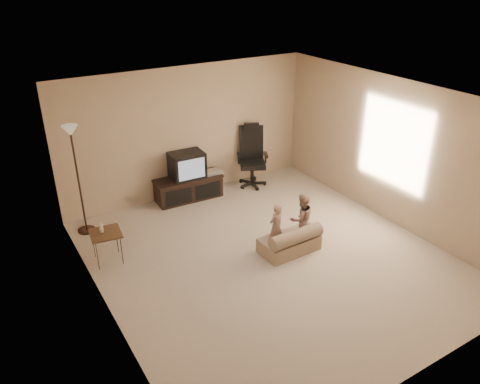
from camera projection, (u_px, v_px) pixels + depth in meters
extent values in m
plane|color=beige|center=(269.00, 258.00, 7.29)|extent=(5.50, 5.50, 0.00)
plane|color=silver|center=(274.00, 100.00, 6.19)|extent=(5.50, 5.50, 0.00)
plane|color=tan|center=(188.00, 132.00, 8.85)|extent=(5.00, 0.00, 5.00)
plane|color=tan|center=(430.00, 286.00, 4.64)|extent=(5.00, 0.00, 5.00)
plane|color=tan|center=(99.00, 232.00, 5.57)|extent=(0.00, 5.50, 5.50)
plane|color=tan|center=(392.00, 152.00, 7.91)|extent=(0.00, 5.50, 5.50)
cube|color=black|center=(189.00, 189.00, 9.03)|extent=(1.29, 0.52, 0.41)
cube|color=black|center=(188.00, 178.00, 8.93)|extent=(1.33, 0.55, 0.04)
cube|color=black|center=(179.00, 197.00, 8.72)|extent=(0.52, 0.04, 0.31)
cube|color=black|center=(208.00, 190.00, 8.97)|extent=(0.52, 0.04, 0.31)
cube|color=black|center=(187.00, 165.00, 8.82)|extent=(0.66, 0.48, 0.50)
cube|color=white|center=(192.00, 169.00, 8.64)|extent=(0.52, 0.04, 0.39)
cube|color=silver|center=(212.00, 172.00, 9.08)|extent=(0.37, 0.27, 0.05)
cylinder|color=black|center=(252.00, 174.00, 9.54)|extent=(0.07, 0.07, 0.40)
cube|color=black|center=(252.00, 164.00, 9.44)|extent=(0.67, 0.67, 0.09)
cube|color=black|center=(251.00, 142.00, 9.49)|extent=(0.51, 0.38, 0.71)
cube|color=black|center=(251.00, 127.00, 9.35)|extent=(0.31, 0.23, 0.16)
cube|color=black|center=(239.00, 155.00, 9.34)|extent=(0.19, 0.28, 0.04)
cube|color=black|center=(266.00, 155.00, 9.38)|extent=(0.19, 0.28, 0.04)
cube|color=brown|center=(105.00, 233.00, 7.01)|extent=(0.50, 0.50, 0.03)
cylinder|color=#311F16|center=(97.00, 256.00, 6.91)|extent=(0.01, 0.01, 0.49)
cylinder|color=#311F16|center=(122.00, 250.00, 7.04)|extent=(0.01, 0.01, 0.49)
cylinder|color=#311F16|center=(93.00, 244.00, 7.20)|extent=(0.01, 0.01, 0.49)
cylinder|color=#311F16|center=(117.00, 239.00, 7.33)|extent=(0.01, 0.01, 0.49)
cylinder|color=silver|center=(101.00, 228.00, 6.99)|extent=(0.06, 0.06, 0.13)
cone|color=beige|center=(100.00, 224.00, 6.96)|extent=(0.05, 0.05, 0.04)
cylinder|color=#311F16|center=(87.00, 230.00, 8.01)|extent=(0.29, 0.29, 0.03)
cylinder|color=#311F16|center=(79.00, 183.00, 7.62)|extent=(0.03, 0.03, 1.78)
cone|color=beige|center=(70.00, 131.00, 7.23)|extent=(0.25, 0.25, 0.17)
cube|color=gray|center=(289.00, 244.00, 7.42)|extent=(0.94, 0.52, 0.24)
cylinder|color=gray|center=(296.00, 236.00, 7.20)|extent=(0.92, 0.24, 0.22)
imported|color=tan|center=(276.00, 226.00, 7.39)|extent=(0.32, 0.27, 0.78)
imported|color=tan|center=(301.00, 219.00, 7.52)|extent=(0.44, 0.27, 0.87)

